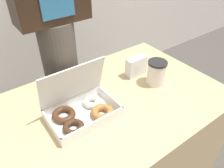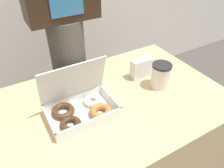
# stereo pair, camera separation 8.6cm
# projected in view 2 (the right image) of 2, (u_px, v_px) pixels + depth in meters

# --- Properties ---
(table) EXTENTS (1.16, 0.79, 0.70)m
(table) POSITION_uv_depth(u_px,v_px,m) (114.00, 143.00, 1.34)
(table) COLOR tan
(table) RESTS_ON ground_plane
(donut_box) EXTENTS (0.32, 0.23, 0.25)m
(donut_box) POSITION_uv_depth(u_px,v_px,m) (81.00, 107.00, 1.02)
(donut_box) COLOR white
(donut_box) RESTS_ON table
(coffee_cup) EXTENTS (0.11, 0.11, 0.14)m
(coffee_cup) POSITION_uv_depth(u_px,v_px,m) (161.00, 75.00, 1.18)
(coffee_cup) COLOR silver
(coffee_cup) RESTS_ON table
(napkin_holder) EXTENTS (0.12, 0.05, 0.11)m
(napkin_holder) POSITION_uv_depth(u_px,v_px,m) (141.00, 68.00, 1.26)
(napkin_holder) COLOR silver
(napkin_holder) RESTS_ON table
(person_customer) EXTENTS (0.43, 0.24, 1.78)m
(person_customer) POSITION_uv_depth(u_px,v_px,m) (63.00, 18.00, 1.35)
(person_customer) COLOR #4C4742
(person_customer) RESTS_ON ground_plane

